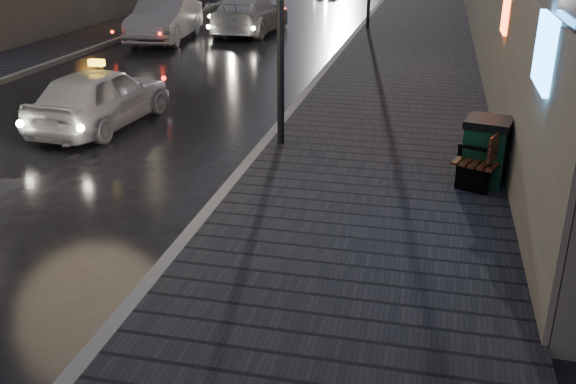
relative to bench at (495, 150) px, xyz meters
The scene contains 10 objects.
ground 7.75m from the bench, 140.07° to the right, with size 120.00×120.00×0.00m, color black.
sidewalk 16.18m from the bench, 97.19° to the left, with size 4.60×58.00×0.15m, color black.
curb 16.65m from the bench, 105.42° to the left, with size 0.20×58.00×0.15m, color slate.
sidewalk_far 21.72m from the bench, 132.35° to the left, with size 2.40×58.00×0.15m, color black.
curb_far 20.86m from the bench, 129.71° to the left, with size 0.20×58.00×0.15m, color slate.
bench is the anchor object (origin of this frame).
trash_bin 0.31m from the bench, 126.79° to the right, with size 0.88×0.88×1.13m.
taxi_near 8.59m from the bench, 168.25° to the left, with size 1.64×4.06×1.38m, color silver.
car_left_mid 17.42m from the bench, 131.75° to the left, with size 1.80×5.15×1.70m, color #9A99A0.
taxi_mid 17.83m from the bench, 119.76° to the left, with size 2.17×5.33×1.55m, color silver.
Camera 1 is at (4.76, -6.10, 4.29)m, focal length 40.00 mm.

